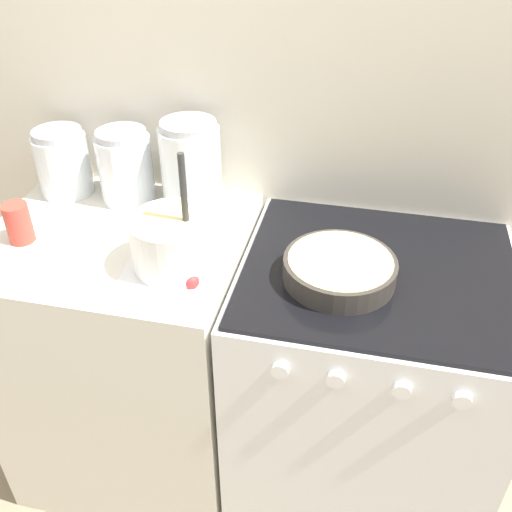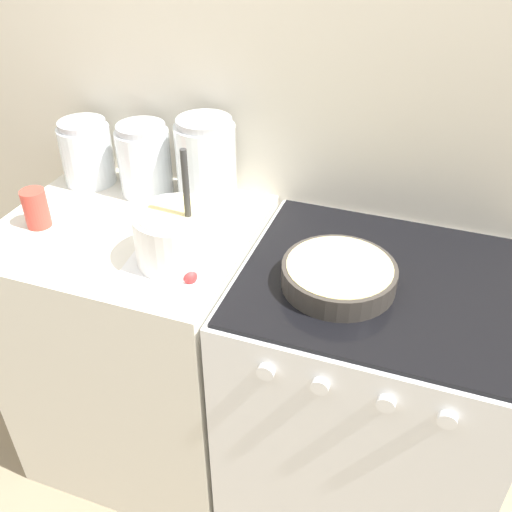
{
  "view_description": "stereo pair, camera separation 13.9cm",
  "coord_description": "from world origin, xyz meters",
  "px_view_note": "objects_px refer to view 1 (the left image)",
  "views": [
    {
      "loc": [
        0.31,
        -0.88,
        1.79
      ],
      "look_at": [
        0.07,
        0.23,
        0.99
      ],
      "focal_mm": 40.0,
      "sensor_mm": 36.0,
      "label": 1
    },
    {
      "loc": [
        0.45,
        -0.84,
        1.79
      ],
      "look_at": [
        0.07,
        0.23,
        0.99
      ],
      "focal_mm": 40.0,
      "sensor_mm": 36.0,
      "label": 2
    }
  ],
  "objects_px": {
    "mixing_bowl": "(173,240)",
    "baking_pan": "(340,269)",
    "storage_jar_left": "(64,166)",
    "tin_can": "(18,223)",
    "storage_jar_right": "(191,172)",
    "storage_jar_middle": "(126,171)",
    "stove": "(360,396)"
  },
  "relations": [
    {
      "from": "mixing_bowl",
      "to": "storage_jar_left",
      "type": "height_order",
      "value": "mixing_bowl"
    },
    {
      "from": "storage_jar_middle",
      "to": "tin_can",
      "type": "xyz_separation_m",
      "value": [
        -0.19,
        -0.28,
        -0.04
      ]
    },
    {
      "from": "storage_jar_middle",
      "to": "tin_can",
      "type": "distance_m",
      "value": 0.34
    },
    {
      "from": "mixing_bowl",
      "to": "storage_jar_left",
      "type": "xyz_separation_m",
      "value": [
        -0.45,
        0.3,
        0.0
      ]
    },
    {
      "from": "mixing_bowl",
      "to": "storage_jar_middle",
      "type": "xyz_separation_m",
      "value": [
        -0.25,
        0.3,
        0.01
      ]
    },
    {
      "from": "storage_jar_left",
      "to": "storage_jar_right",
      "type": "distance_m",
      "value": 0.4
    },
    {
      "from": "storage_jar_right",
      "to": "storage_jar_middle",
      "type": "bearing_deg",
      "value": 180.0
    },
    {
      "from": "storage_jar_left",
      "to": "mixing_bowl",
      "type": "bearing_deg",
      "value": -33.48
    },
    {
      "from": "stove",
      "to": "storage_jar_left",
      "type": "xyz_separation_m",
      "value": [
        -0.96,
        0.2,
        0.55
      ]
    },
    {
      "from": "storage_jar_middle",
      "to": "storage_jar_right",
      "type": "xyz_separation_m",
      "value": [
        0.2,
        0.0,
        0.02
      ]
    },
    {
      "from": "baking_pan",
      "to": "storage_jar_left",
      "type": "relative_size",
      "value": 1.37
    },
    {
      "from": "mixing_bowl",
      "to": "storage_jar_middle",
      "type": "relative_size",
      "value": 1.45
    },
    {
      "from": "mixing_bowl",
      "to": "baking_pan",
      "type": "relative_size",
      "value": 1.14
    },
    {
      "from": "baking_pan",
      "to": "tin_can",
      "type": "distance_m",
      "value": 0.85
    },
    {
      "from": "storage_jar_middle",
      "to": "stove",
      "type": "bearing_deg",
      "value": -14.96
    },
    {
      "from": "storage_jar_left",
      "to": "stove",
      "type": "bearing_deg",
      "value": -11.91
    },
    {
      "from": "stove",
      "to": "storage_jar_left",
      "type": "relative_size",
      "value": 4.68
    },
    {
      "from": "baking_pan",
      "to": "storage_jar_middle",
      "type": "xyz_separation_m",
      "value": [
        -0.66,
        0.26,
        0.06
      ]
    },
    {
      "from": "mixing_bowl",
      "to": "tin_can",
      "type": "distance_m",
      "value": 0.44
    },
    {
      "from": "mixing_bowl",
      "to": "baking_pan",
      "type": "bearing_deg",
      "value": 5.1
    },
    {
      "from": "mixing_bowl",
      "to": "storage_jar_middle",
      "type": "distance_m",
      "value": 0.39
    },
    {
      "from": "storage_jar_right",
      "to": "tin_can",
      "type": "height_order",
      "value": "storage_jar_right"
    },
    {
      "from": "baking_pan",
      "to": "tin_can",
      "type": "relative_size",
      "value": 2.51
    },
    {
      "from": "storage_jar_left",
      "to": "tin_can",
      "type": "distance_m",
      "value": 0.28
    },
    {
      "from": "mixing_bowl",
      "to": "stove",
      "type": "bearing_deg",
      "value": 10.99
    },
    {
      "from": "mixing_bowl",
      "to": "storage_jar_middle",
      "type": "bearing_deg",
      "value": 129.96
    },
    {
      "from": "storage_jar_right",
      "to": "tin_can",
      "type": "distance_m",
      "value": 0.48
    },
    {
      "from": "mixing_bowl",
      "to": "storage_jar_left",
      "type": "relative_size",
      "value": 1.57
    },
    {
      "from": "baking_pan",
      "to": "storage_jar_left",
      "type": "xyz_separation_m",
      "value": [
        -0.86,
        0.26,
        0.05
      ]
    },
    {
      "from": "stove",
      "to": "storage_jar_left",
      "type": "distance_m",
      "value": 1.12
    },
    {
      "from": "tin_can",
      "to": "storage_jar_right",
      "type": "bearing_deg",
      "value": 35.28
    },
    {
      "from": "storage_jar_left",
      "to": "storage_jar_middle",
      "type": "bearing_deg",
      "value": 0.0
    }
  ]
}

